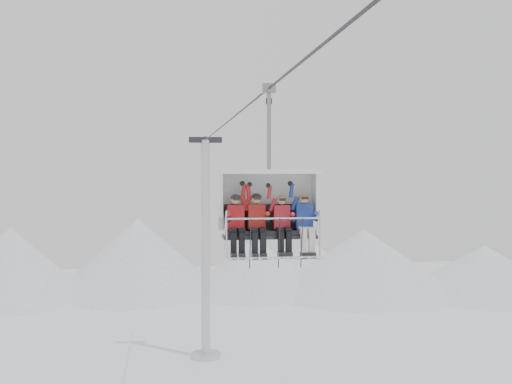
{
  "coord_description": "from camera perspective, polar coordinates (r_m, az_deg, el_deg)",
  "views": [
    {
      "loc": [
        -2.38,
        -16.89,
        11.36
      ],
      "look_at": [
        0.0,
        0.0,
        10.82
      ],
      "focal_mm": 45.0,
      "sensor_mm": 36.0,
      "label": 1
    }
  ],
  "objects": [
    {
      "name": "ridgeline",
      "position": [
        59.55,
        -7.21,
        -6.45
      ],
      "size": [
        72.0,
        21.0,
        7.0
      ],
      "color": "white",
      "rests_on": "ground"
    },
    {
      "name": "lift_tower_right",
      "position": [
        39.36,
        -4.5,
        -6.36
      ],
      "size": [
        2.0,
        1.8,
        13.48
      ],
      "color": "silver",
      "rests_on": "ground"
    },
    {
      "name": "chairlift_carrier",
      "position": [
        15.06,
        1.08,
        -0.86
      ],
      "size": [
        2.31,
        1.17,
        3.98
      ],
      "color": "black",
      "rests_on": "haul_cable"
    },
    {
      "name": "skier_far_left",
      "position": [
        14.68,
        -1.78,
        -2.77
      ],
      "size": [
        0.39,
        1.69,
        1.56
      ],
      "color": "#B41A1F",
      "rests_on": "chairlift_carrier"
    },
    {
      "name": "skier_far_right",
      "position": [
        14.94,
        4.36,
        -2.67
      ],
      "size": [
        0.4,
        1.69,
        1.58
      ],
      "color": "navy",
      "rests_on": "chairlift_carrier"
    },
    {
      "name": "skier_center_right",
      "position": [
        14.83,
        2.35,
        -2.76
      ],
      "size": [
        0.38,
        1.69,
        1.53
      ],
      "color": "red",
      "rests_on": "chairlift_carrier"
    },
    {
      "name": "skier_center_left",
      "position": [
        14.74,
        0.09,
        -2.73
      ],
      "size": [
        0.4,
        1.69,
        1.58
      ],
      "color": "#A42019",
      "rests_on": "chairlift_carrier"
    },
    {
      "name": "haul_cable",
      "position": [
        17.16,
        0.0,
        8.29
      ],
      "size": [
        0.06,
        50.0,
        0.06
      ],
      "primitive_type": "cylinder",
      "rotation": [
        1.57,
        0.0,
        0.0
      ],
      "color": "#29292E",
      "rests_on": "lift_tower_left"
    }
  ]
}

